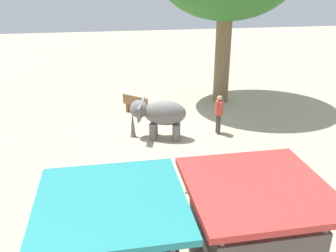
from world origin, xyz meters
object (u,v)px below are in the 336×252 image
(person_handler, at_px, (219,112))
(picnic_table_near, at_px, (210,175))
(wooden_bench, at_px, (137,104))
(market_stall_red, at_px, (251,246))
(elephant, at_px, (159,114))

(person_handler, bearing_deg, picnic_table_near, 68.07)
(person_handler, height_order, wooden_bench, person_handler)
(wooden_bench, height_order, picnic_table_near, wooden_bench)
(picnic_table_near, bearing_deg, person_handler, -7.67)
(person_handler, xyz_separation_m, wooden_bench, (3.03, -2.86, -0.48))
(market_stall_red, bearing_deg, picnic_table_near, -94.42)
(person_handler, xyz_separation_m, market_stall_red, (1.84, 7.76, 0.19))
(person_handler, relative_size, picnic_table_near, 0.90)
(elephant, height_order, person_handler, person_handler)
(person_handler, distance_m, picnic_table_near, 4.45)
(elephant, xyz_separation_m, person_handler, (-2.43, 0.01, -0.05))
(elephant, relative_size, person_handler, 1.39)
(elephant, xyz_separation_m, wooden_bench, (0.61, -2.85, -0.52))
(elephant, bearing_deg, market_stall_red, 109.78)
(elephant, distance_m, wooden_bench, 2.96)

